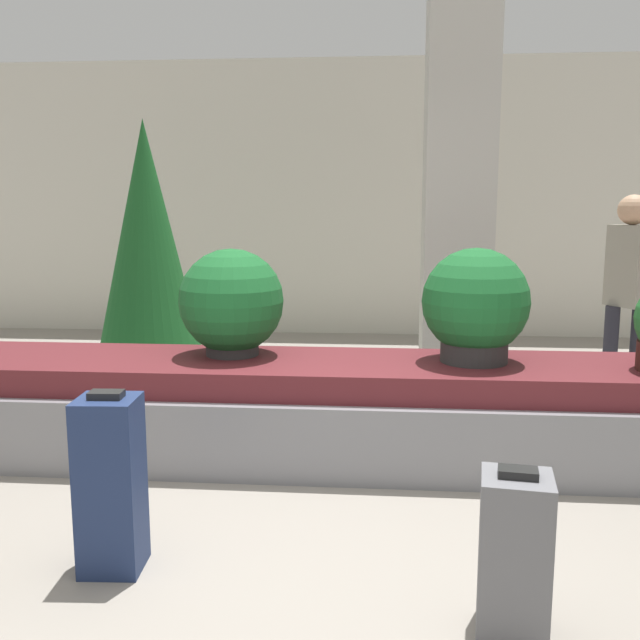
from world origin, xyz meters
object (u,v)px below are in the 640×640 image
potted_plant_2 (231,304)px  decorated_tree (147,243)px  pillar (458,198)px  traveler_0 (628,282)px  suitcase_1 (514,556)px  potted_plant_1 (475,306)px  suitcase_3 (111,484)px

potted_plant_2 → decorated_tree: size_ratio=0.30×
pillar → traveler_0: bearing=-13.2°
suitcase_1 → potted_plant_2: (-1.42, 1.91, 0.63)m
pillar → potted_plant_1: pillar is taller
suitcase_3 → traveler_0: size_ratio=0.49×
suitcase_1 → decorated_tree: decorated_tree is taller
pillar → potted_plant_1: (-0.04, -1.59, -0.65)m
pillar → potted_plant_2: (-1.53, -1.52, -0.66)m
suitcase_1 → traveler_0: bearing=74.1°
suitcase_3 → potted_plant_1: (1.69, 1.50, 0.57)m
pillar → suitcase_1: (-0.11, -3.43, -1.29)m
suitcase_3 → potted_plant_1: bearing=38.2°
decorated_tree → suitcase_1: bearing=-54.9°
pillar → suitcase_1: bearing=-91.9°
potted_plant_1 → potted_plant_2: size_ratio=1.03×
pillar → decorated_tree: bearing=176.9°
suitcase_3 → traveler_0: (3.00, 2.79, 0.58)m
suitcase_3 → decorated_tree: decorated_tree is taller
suitcase_1 → potted_plant_1: 1.95m
traveler_0 → suitcase_3: bearing=104.2°
potted_plant_2 → decorated_tree: 2.01m
suitcase_1 → potted_plant_1: potted_plant_1 is taller
pillar → suitcase_3: 3.75m
suitcase_3 → potted_plant_2: potted_plant_2 is taller
suitcase_3 → decorated_tree: bearing=101.9°
suitcase_3 → traveler_0: traveler_0 is taller
traveler_0 → decorated_tree: size_ratio=0.72×
pillar → decorated_tree: size_ratio=1.42×
suitcase_1 → traveler_0: 3.49m
suitcase_1 → decorated_tree: size_ratio=0.28×
suitcase_3 → potted_plant_2: bearing=79.4°
pillar → decorated_tree: (-2.62, 0.14, -0.38)m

